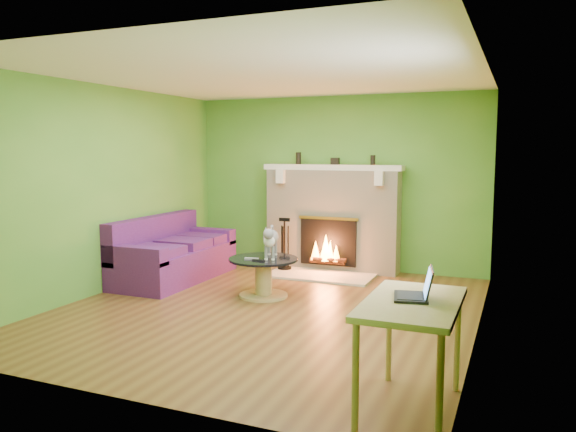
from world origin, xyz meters
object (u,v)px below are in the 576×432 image
(sofa, at_px, (172,255))
(cat, at_px, (271,241))
(desk, at_px, (412,314))
(coffee_table, at_px, (263,274))

(sofa, bearing_deg, cat, -10.71)
(desk, bearing_deg, coffee_table, 133.08)
(desk, bearing_deg, sofa, 144.18)
(coffee_table, height_order, desk, desk)
(coffee_table, relative_size, desk, 0.80)
(sofa, height_order, desk, sofa)
(sofa, relative_size, cat, 2.96)
(desk, height_order, cat, cat)
(cat, bearing_deg, sofa, 150.93)
(sofa, distance_m, cat, 1.72)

